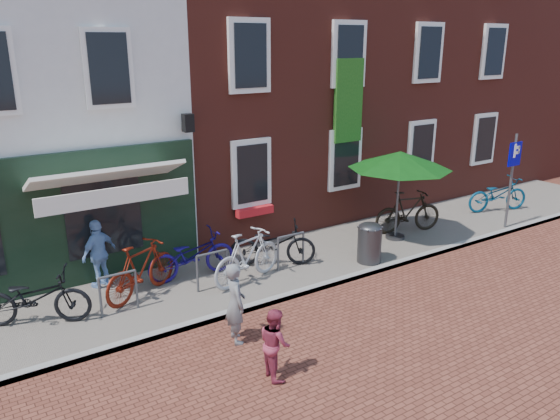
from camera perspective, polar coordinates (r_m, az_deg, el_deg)
ground at (r=11.63m, az=2.44°, el=-8.96°), size 80.00×80.00×0.00m
sidewalk at (r=13.25m, az=2.19°, el=-5.32°), size 24.00×3.00×0.10m
building_brick_mid at (r=17.45m, az=-5.75°, el=16.75°), size 6.00×8.00×10.00m
building_brick_right at (r=20.93m, az=9.61°, el=16.68°), size 6.00×8.00×10.00m
filler_right at (r=25.77m, az=20.64°, el=14.81°), size 7.00×8.00×9.00m
litter_bin at (r=13.04m, az=9.35°, el=-3.15°), size 0.57×0.57×1.04m
parking_sign at (r=16.23m, az=23.16°, el=4.06°), size 0.50×0.08×2.65m
parasol at (r=14.29m, az=12.46°, el=5.45°), size 2.65×2.65×2.45m
woman at (r=9.73m, az=-4.69°, el=-9.64°), size 0.45×0.60×1.49m
boy at (r=8.83m, az=-0.53°, el=-13.74°), size 0.52×0.63×1.17m
cafe_person at (r=12.15m, az=-18.39°, el=-4.33°), size 0.94×0.73×1.49m
bicycle_0 at (r=11.10m, az=-24.26°, el=-8.35°), size 2.11×1.48×1.05m
bicycle_1 at (r=11.51m, az=-14.33°, el=-6.06°), size 1.98×1.36×1.17m
bicycle_2 at (r=12.20m, az=-9.21°, el=-4.67°), size 2.03×0.80×1.05m
bicycle_3 at (r=11.84m, az=-3.42°, el=-4.86°), size 2.02×1.04×1.17m
bicycle_4 at (r=12.68m, az=-0.78°, el=-3.57°), size 2.09×1.58×1.05m
bicycle_5 at (r=15.25m, az=13.25°, el=-0.17°), size 2.02×1.09×1.17m
bicycle_6 at (r=18.02m, az=21.79°, el=1.52°), size 2.12×1.28×1.05m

